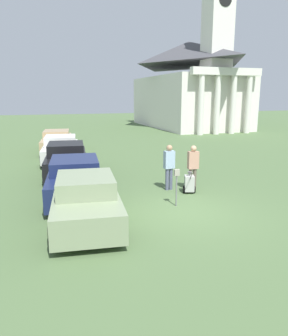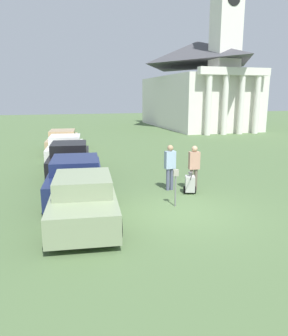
# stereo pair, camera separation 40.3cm
# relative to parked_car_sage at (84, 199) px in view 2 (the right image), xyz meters

# --- Properties ---
(ground_plane) EXTENTS (120.00, 120.00, 0.00)m
(ground_plane) POSITION_rel_parked_car_sage_xyz_m (3.13, -0.26, -0.67)
(ground_plane) COLOR #4C663D
(parked_car_sage) EXTENTS (2.39, 4.95, 1.43)m
(parked_car_sage) POSITION_rel_parked_car_sage_xyz_m (0.00, 0.00, 0.00)
(parked_car_sage) COLOR gray
(parked_car_sage) RESTS_ON ground_plane
(parked_car_navy) EXTENTS (2.48, 5.34, 1.45)m
(parked_car_navy) POSITION_rel_parked_car_sage_xyz_m (-0.00, 2.75, 0.01)
(parked_car_navy) COLOR #19234C
(parked_car_navy) RESTS_ON ground_plane
(parked_car_black) EXTENTS (2.37, 4.93, 1.53)m
(parked_car_black) POSITION_rel_parked_car_sage_xyz_m (-0.00, 6.29, 0.04)
(parked_car_black) COLOR black
(parked_car_black) RESTS_ON ground_plane
(parked_car_white) EXTENTS (2.45, 4.88, 1.48)m
(parked_car_white) POSITION_rel_parked_car_sage_xyz_m (-0.00, 9.75, 0.02)
(parked_car_white) COLOR silver
(parked_car_white) RESTS_ON ground_plane
(parked_car_tan) EXTENTS (2.41, 5.40, 1.45)m
(parked_car_tan) POSITION_rel_parked_car_sage_xyz_m (-0.00, 13.23, 0.01)
(parked_car_tan) COLOR tan
(parked_car_tan) RESTS_ON ground_plane
(parking_meter) EXTENTS (0.18, 0.09, 1.29)m
(parking_meter) POSITION_rel_parked_car_sage_xyz_m (3.12, 0.38, 0.23)
(parking_meter) COLOR slate
(parking_meter) RESTS_ON ground_plane
(person_worker) EXTENTS (0.44, 0.26, 1.82)m
(person_worker) POSITION_rel_parked_car_sage_xyz_m (3.64, 2.30, 0.38)
(person_worker) COLOR #515670
(person_worker) RESTS_ON ground_plane
(person_supervisor) EXTENTS (0.44, 0.26, 1.80)m
(person_supervisor) POSITION_rel_parked_car_sage_xyz_m (4.54, 2.00, 0.36)
(person_supervisor) COLOR #665B4C
(person_supervisor) RESTS_ON ground_plane
(equipment_cart) EXTENTS (0.54, 0.99, 1.00)m
(equipment_cart) POSITION_rel_parked_car_sage_xyz_m (4.23, 1.65, -0.28)
(equipment_cart) COLOR #B2B2AD
(equipment_cart) RESTS_ON ground_plane
(church) EXTENTS (8.91, 17.01, 20.67)m
(church) POSITION_rel_parked_car_sage_xyz_m (16.30, 26.84, 4.65)
(church) COLOR silver
(church) RESTS_ON ground_plane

